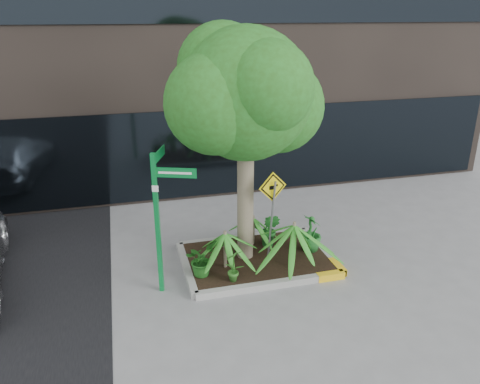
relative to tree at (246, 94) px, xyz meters
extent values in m
plane|color=gray|center=(0.05, -0.41, -3.77)|extent=(80.00, 80.00, 0.00)
cube|color=#9E9E99|center=(0.25, 0.99, -3.69)|extent=(3.20, 0.15, 0.15)
cube|color=#9E9E99|center=(0.25, -1.21, -3.69)|extent=(3.20, 0.15, 0.15)
cube|color=#9E9E99|center=(-1.35, -0.11, -3.69)|extent=(0.15, 2.20, 0.15)
cube|color=#9E9E99|center=(1.85, -0.11, -3.69)|extent=(0.15, 2.20, 0.15)
cube|color=yellow|center=(1.55, -1.21, -3.69)|extent=(0.60, 0.17, 0.15)
cube|color=black|center=(0.25, -0.11, -3.65)|extent=(3.05, 2.05, 0.06)
cylinder|color=gray|center=(0.00, -0.02, -2.10)|extent=(0.35, 0.35, 3.33)
cylinder|color=gray|center=(0.11, -0.02, -0.88)|extent=(0.63, 0.18, 1.08)
sphere|color=#285C1A|center=(0.00, -0.02, 0.00)|extent=(2.66, 2.66, 2.66)
sphere|color=#285C1A|center=(0.78, 0.31, -0.33)|extent=(2.00, 2.00, 2.00)
sphere|color=#285C1A|center=(-0.66, -0.24, -0.11)|extent=(2.00, 2.00, 2.00)
sphere|color=#285C1A|center=(0.22, -0.68, 0.23)|extent=(1.77, 1.77, 1.77)
sphere|color=#285C1A|center=(-0.33, 0.54, 0.45)|extent=(1.89, 1.89, 1.89)
cylinder|color=gray|center=(0.86, -0.77, -3.08)|extent=(0.07, 0.07, 1.07)
cylinder|color=gray|center=(-0.54, -0.38, -3.19)|extent=(0.07, 0.07, 0.85)
cylinder|color=gray|center=(0.34, 0.51, -3.26)|extent=(0.07, 0.07, 0.72)
imported|color=#1C5719|center=(-1.10, -0.55, -3.26)|extent=(0.91, 0.91, 0.72)
imported|color=#1F6A26|center=(1.53, -0.13, -3.18)|extent=(0.59, 0.59, 0.88)
imported|color=#2C6820|center=(-0.51, -0.96, -3.25)|extent=(0.50, 0.50, 0.73)
imported|color=#1B6020|center=(0.68, 0.29, -3.20)|extent=(0.65, 0.65, 0.84)
cube|color=#0C8436|center=(-1.95, -0.71, -2.31)|extent=(0.11, 0.11, 2.91)
cube|color=#0C8436|center=(-1.58, -0.85, -1.22)|extent=(0.77, 0.31, 0.19)
cube|color=#0C8436|center=(-1.81, -0.34, -1.01)|extent=(0.31, 0.77, 0.19)
cube|color=white|center=(-1.58, -0.87, -1.22)|extent=(0.58, 0.23, 0.04)
cube|color=white|center=(-1.82, -0.34, -1.01)|extent=(0.23, 0.58, 0.04)
cube|color=white|center=(-1.95, -0.76, -1.53)|extent=(0.12, 0.05, 0.12)
cylinder|color=slate|center=(0.46, -0.43, -2.65)|extent=(0.10, 0.29, 1.92)
cube|color=yellow|center=(0.46, -0.45, -1.84)|extent=(0.64, 0.15, 0.65)
cube|color=black|center=(0.46, -0.47, -1.84)|extent=(0.56, 0.12, 0.57)
cube|color=yellow|center=(0.46, -0.47, -1.84)|extent=(0.48, 0.10, 0.49)
cube|color=black|center=(0.45, -0.47, -1.85)|extent=(0.15, 0.03, 0.09)
camera|label=1|loc=(-2.52, -9.00, 1.55)|focal=35.00mm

